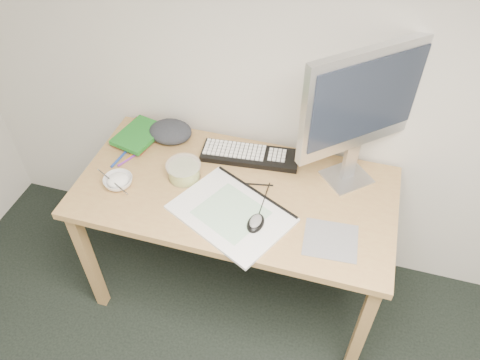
# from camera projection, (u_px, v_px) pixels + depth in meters

# --- Properties ---
(desk) EXTENTS (1.40, 0.70, 0.75)m
(desk) POSITION_uv_depth(u_px,v_px,m) (235.00, 202.00, 2.12)
(desk) COLOR tan
(desk) RESTS_ON ground
(mousepad) EXTENTS (0.23, 0.21, 0.00)m
(mousepad) POSITION_uv_depth(u_px,v_px,m) (331.00, 240.00, 1.86)
(mousepad) COLOR slate
(mousepad) RESTS_ON desk
(sketchpad) EXTENTS (0.57, 0.51, 0.01)m
(sketchpad) POSITION_uv_depth(u_px,v_px,m) (231.00, 214.00, 1.95)
(sketchpad) COLOR white
(sketchpad) RESTS_ON desk
(keyboard) EXTENTS (0.47, 0.19, 0.03)m
(keyboard) POSITION_uv_depth(u_px,v_px,m) (250.00, 155.00, 2.20)
(keyboard) COLOR black
(keyboard) RESTS_ON desk
(monitor) EXTENTS (0.44, 0.40, 0.65)m
(monitor) POSITION_uv_depth(u_px,v_px,m) (363.00, 104.00, 1.83)
(monitor) COLOR silver
(monitor) RESTS_ON desk
(mouse) EXTENTS (0.08, 0.11, 0.04)m
(mouse) POSITION_uv_depth(u_px,v_px,m) (256.00, 221.00, 1.89)
(mouse) COLOR black
(mouse) RESTS_ON sketchpad
(rice_bowl) EXTENTS (0.13, 0.13, 0.04)m
(rice_bowl) POSITION_uv_depth(u_px,v_px,m) (118.00, 182.00, 2.06)
(rice_bowl) COLOR white
(rice_bowl) RESTS_ON desk
(chopsticks) EXTENTS (0.20, 0.11, 0.02)m
(chopsticks) POSITION_uv_depth(u_px,v_px,m) (112.00, 181.00, 2.03)
(chopsticks) COLOR #ABAAAD
(chopsticks) RESTS_ON rice_bowl
(fruit_tub) EXTENTS (0.17, 0.17, 0.08)m
(fruit_tub) POSITION_uv_depth(u_px,v_px,m) (184.00, 171.00, 2.09)
(fruit_tub) COLOR gold
(fruit_tub) RESTS_ON desk
(book_red) EXTENTS (0.20, 0.25, 0.02)m
(book_red) POSITION_uv_depth(u_px,v_px,m) (138.00, 135.00, 2.31)
(book_red) COLOR maroon
(book_red) RESTS_ON desk
(book_green) EXTENTS (0.22, 0.27, 0.02)m
(book_green) POSITION_uv_depth(u_px,v_px,m) (139.00, 135.00, 2.28)
(book_green) COLOR #1B6D20
(book_green) RESTS_ON book_red
(cloth_lump) EXTENTS (0.21, 0.19, 0.07)m
(cloth_lump) POSITION_uv_depth(u_px,v_px,m) (170.00, 132.00, 2.29)
(cloth_lump) COLOR #292C31
(cloth_lump) RESTS_ON desk
(pencil_pink) EXTENTS (0.19, 0.08, 0.01)m
(pencil_pink) POSITION_uv_depth(u_px,v_px,m) (231.00, 184.00, 2.08)
(pencil_pink) COLOR #D66B88
(pencil_pink) RESTS_ON desk
(pencil_tan) EXTENTS (0.17, 0.08, 0.01)m
(pencil_tan) POSITION_uv_depth(u_px,v_px,m) (251.00, 190.00, 2.05)
(pencil_tan) COLOR tan
(pencil_tan) RESTS_ON desk
(pencil_black) EXTENTS (0.18, 0.04, 0.01)m
(pencil_black) POSITION_uv_depth(u_px,v_px,m) (252.00, 184.00, 2.08)
(pencil_black) COLOR black
(pencil_black) RESTS_ON desk
(marker_blue) EXTENTS (0.03, 0.13, 0.01)m
(marker_blue) POSITION_uv_depth(u_px,v_px,m) (120.00, 158.00, 2.19)
(marker_blue) COLOR #1C3B98
(marker_blue) RESTS_ON desk
(marker_orange) EXTENTS (0.04, 0.12, 0.01)m
(marker_orange) POSITION_uv_depth(u_px,v_px,m) (128.00, 158.00, 2.20)
(marker_orange) COLOR orange
(marker_orange) RESTS_ON desk
(marker_purple) EXTENTS (0.06, 0.12, 0.01)m
(marker_purple) POSITION_uv_depth(u_px,v_px,m) (128.00, 159.00, 2.19)
(marker_purple) COLOR #6E2998
(marker_purple) RESTS_ON desk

